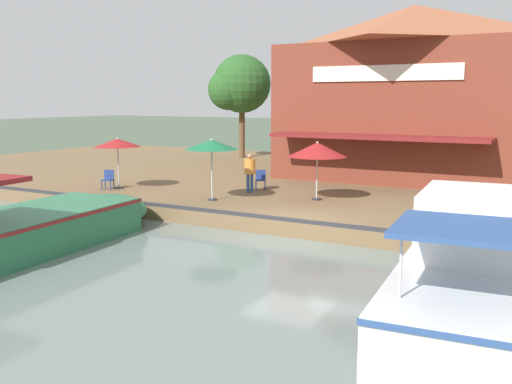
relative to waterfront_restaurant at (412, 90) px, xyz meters
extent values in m
plane|color=#4C5B47|center=(13.88, -0.26, -5.02)|extent=(220.00, 220.00, 0.00)
cube|color=brown|center=(2.88, -0.26, -4.72)|extent=(22.00, 56.00, 0.60)
cube|color=#2D2D33|center=(13.78, -0.26, -4.37)|extent=(0.20, 50.40, 0.10)
cube|color=brown|center=(-0.02, 0.00, -1.13)|extent=(9.86, 11.33, 6.56)
pyramid|color=#9E5638|center=(-0.02, 0.00, 3.21)|extent=(10.35, 11.90, 2.12)
cube|color=maroon|center=(5.81, 0.00, -2.12)|extent=(1.80, 9.63, 0.16)
cube|color=silver|center=(4.95, 0.00, 0.67)|extent=(0.08, 6.80, 0.70)
cylinder|color=#B7B7B7|center=(9.65, -1.13, -3.38)|extent=(0.06, 0.06, 2.07)
cylinder|color=#2D2D33|center=(9.65, -1.13, -4.39)|extent=(0.36, 0.36, 0.06)
cone|color=maroon|center=(9.65, -1.13, -2.42)|extent=(2.29, 2.29, 0.55)
cone|color=white|center=(9.65, -1.13, -2.40)|extent=(1.42, 1.42, 0.44)
sphere|color=white|center=(9.65, -1.13, -2.15)|extent=(0.08, 0.08, 0.08)
cylinder|color=#B7B7B7|center=(11.23, -9.99, -3.37)|extent=(0.06, 0.06, 2.10)
cylinder|color=#2D2D33|center=(11.23, -9.99, -4.39)|extent=(0.36, 0.36, 0.06)
cone|color=maroon|center=(11.23, -9.99, -2.37)|extent=(2.03, 2.03, 0.36)
cone|color=white|center=(11.23, -9.99, -2.35)|extent=(1.26, 1.26, 0.29)
sphere|color=white|center=(11.23, -9.99, -2.19)|extent=(0.08, 0.08, 0.08)
cylinder|color=#B7B7B7|center=(11.72, -4.69, -3.29)|extent=(0.06, 0.06, 2.25)
cylinder|color=#2D2D33|center=(11.72, -4.69, -4.39)|extent=(0.36, 0.36, 0.06)
cone|color=#19663D|center=(11.72, -4.69, -2.22)|extent=(2.06, 2.06, 0.38)
cone|color=silver|center=(11.72, -4.69, -2.20)|extent=(1.28, 1.28, 0.30)
sphere|color=silver|center=(11.72, -4.69, -2.03)|extent=(0.08, 0.08, 0.08)
cube|color=navy|center=(11.80, -9.96, -4.20)|extent=(0.05, 0.05, 0.42)
cube|color=navy|center=(11.95, -10.33, -4.20)|extent=(0.05, 0.05, 0.42)
cube|color=navy|center=(11.43, -10.11, -4.20)|extent=(0.05, 0.05, 0.42)
cube|color=navy|center=(11.58, -10.48, -4.20)|extent=(0.05, 0.05, 0.42)
cube|color=navy|center=(11.69, -10.22, -3.99)|extent=(0.57, 0.57, 0.05)
cube|color=navy|center=(11.50, -10.30, -3.77)|extent=(0.20, 0.42, 0.40)
cube|color=navy|center=(8.50, -4.06, -4.20)|extent=(0.05, 0.05, 0.42)
cube|color=navy|center=(8.68, -4.42, -4.20)|extent=(0.05, 0.05, 0.42)
cube|color=navy|center=(8.15, -4.25, -4.20)|extent=(0.05, 0.05, 0.42)
cube|color=navy|center=(8.33, -4.60, -4.20)|extent=(0.05, 0.05, 0.42)
cube|color=navy|center=(8.42, -4.33, -3.99)|extent=(0.59, 0.59, 0.05)
cube|color=navy|center=(8.24, -4.42, -3.77)|extent=(0.24, 0.41, 0.40)
cylinder|color=#2D5193|center=(9.32, -4.26, -4.01)|extent=(0.13, 0.13, 0.81)
cylinder|color=#2D5193|center=(9.39, -4.41, -4.01)|extent=(0.13, 0.13, 0.81)
cylinder|color=orange|center=(9.35, -4.34, -3.29)|extent=(0.47, 0.47, 0.64)
sphere|color=#9E7051|center=(9.35, -4.34, -2.86)|extent=(0.22, 0.22, 0.22)
cube|color=#287047|center=(19.55, -6.40, -4.37)|extent=(8.26, 3.56, 1.13)
ellipsoid|color=#287047|center=(15.52, -6.67, -4.37)|extent=(3.04, 3.05, 1.13)
cube|color=maroon|center=(19.55, -6.40, -3.89)|extent=(8.36, 3.61, 0.10)
cube|color=white|center=(18.80, 6.02, -4.36)|extent=(6.70, 3.26, 1.15)
ellipsoid|color=white|center=(15.56, 5.76, -4.36)|extent=(2.50, 2.78, 1.15)
cube|color=#2D4C84|center=(18.80, 6.02, -3.86)|extent=(6.78, 3.31, 0.10)
cube|color=white|center=(17.66, 5.93, -3.08)|extent=(2.84, 2.40, 1.40)
cube|color=black|center=(18.97, 6.03, -2.91)|extent=(0.22, 1.92, 0.49)
cube|color=#2D4C84|center=(20.32, 6.15, -2.63)|extent=(2.29, 2.50, 0.10)
cylinder|color=silver|center=(21.03, 5.24, -3.21)|extent=(0.05, 0.05, 1.15)
cylinder|color=brown|center=(-3.39, -12.25, -2.66)|extent=(0.39, 0.39, 3.51)
sphere|color=#285623|center=(-3.39, -12.25, 0.55)|extent=(3.90, 3.90, 3.90)
sphere|color=#285623|center=(-2.61, -12.84, 0.16)|extent=(2.73, 2.73, 2.73)
camera|label=1|loc=(30.17, 7.60, -0.50)|focal=40.00mm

